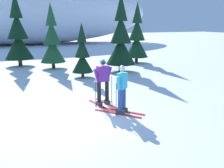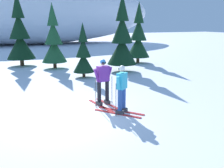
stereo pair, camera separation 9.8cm
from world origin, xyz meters
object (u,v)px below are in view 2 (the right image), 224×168
Objects in this scene: pine_tree_center_right at (83,55)px; pine_tree_right at (122,40)px; skier_cyan_jacket at (122,89)px; pine_tree_far_right at (138,38)px; pine_tree_center at (54,41)px; skier_purple_jacket at (103,81)px; pine_tree_center_left at (20,36)px.

pine_tree_center_right is 2.99m from pine_tree_right.
skier_cyan_jacket is 11.46m from pine_tree_far_right.
skier_cyan_jacket is 0.39× the size of pine_tree_center.
skier_purple_jacket is at bearing -87.22° from pine_tree_center.
pine_tree_center_left is 8.83m from pine_tree_far_right.
pine_tree_center_left reaches higher than pine_tree_far_right.
pine_tree_right is (3.44, 5.94, 1.10)m from skier_purple_jacket.
pine_tree_center_left is at bearing 103.33° from skier_cyan_jacket.
pine_tree_center_left is 6.46m from pine_tree_center_right.
pine_tree_center_right is at bearing -60.25° from pine_tree_center_left.
pine_tree_right is (3.87, -2.82, 0.20)m from pine_tree_center.
pine_tree_center_right is 0.64× the size of pine_tree_right.
skier_cyan_jacket is 0.96× the size of skier_purple_jacket.
pine_tree_center_left is 1.07× the size of pine_tree_right.
pine_tree_center is (-0.43, 8.77, 0.91)m from skier_purple_jacket.
pine_tree_center is at bearing 92.78° from skier_purple_jacket.
skier_cyan_jacket is 0.33× the size of pine_tree_center_left.
skier_cyan_jacket is at bearing -75.63° from skier_purple_jacket.
pine_tree_center is 1.41× the size of pine_tree_center_right.
pine_tree_far_right is (8.60, -1.99, -0.23)m from pine_tree_center_left.
pine_tree_far_right reaches higher than pine_tree_center_right.
skier_purple_jacket is 0.37× the size of pine_tree_right.
pine_tree_center_left reaches higher than pine_tree_center_right.
pine_tree_center_right is (1.08, -3.61, -0.54)m from pine_tree_center.
pine_tree_right is at bearing -36.11° from pine_tree_center.
skier_purple_jacket is 6.96m from pine_tree_right.
skier_cyan_jacket is 9.94m from pine_tree_center.
skier_cyan_jacket is at bearing -76.67° from pine_tree_center_left.
skier_purple_jacket is 8.82m from pine_tree_center.
pine_tree_center_right is (0.66, 5.16, 0.36)m from skier_purple_jacket.
pine_tree_center is 0.95× the size of pine_tree_far_right.
pine_tree_center_left is at bearing 119.75° from pine_tree_center_right.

